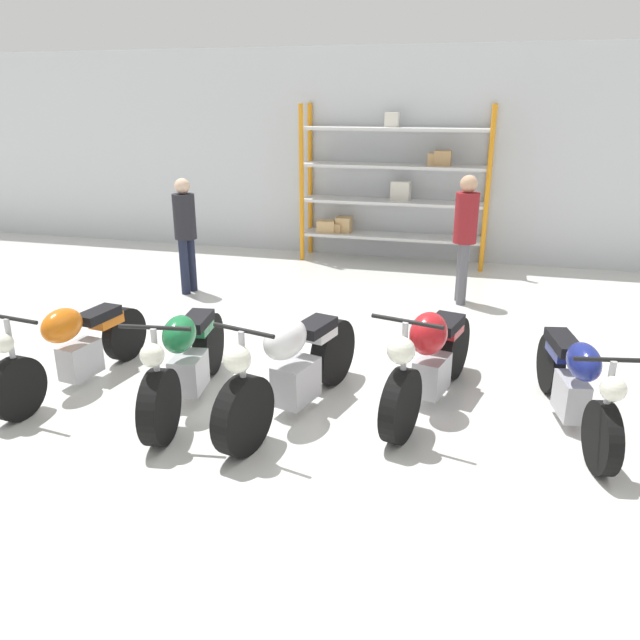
% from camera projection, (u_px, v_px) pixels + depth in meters
% --- Properties ---
extents(ground_plane, '(30.00, 30.00, 0.00)m').
position_uv_depth(ground_plane, '(309.00, 402.00, 5.99)').
color(ground_plane, silver).
extents(back_wall, '(30.00, 0.08, 3.60)m').
position_uv_depth(back_wall, '(403.00, 156.00, 10.85)').
color(back_wall, silver).
rests_on(back_wall, ground_plane).
extents(shelving_rack, '(3.22, 0.63, 2.67)m').
position_uv_depth(shelving_rack, '(391.00, 186.00, 10.72)').
color(shelving_rack, orange).
rests_on(shelving_rack, ground_plane).
extents(motorcycle_orange, '(0.64, 2.07, 0.97)m').
position_uv_depth(motorcycle_orange, '(74.00, 347.00, 6.19)').
color(motorcycle_orange, black).
rests_on(motorcycle_orange, ground_plane).
extents(motorcycle_green, '(0.62, 2.08, 1.03)m').
position_uv_depth(motorcycle_green, '(186.00, 361.00, 5.82)').
color(motorcycle_green, black).
rests_on(motorcycle_green, ground_plane).
extents(motorcycle_white, '(0.81, 2.18, 1.07)m').
position_uv_depth(motorcycle_white, '(292.00, 368.00, 5.61)').
color(motorcycle_white, black).
rests_on(motorcycle_white, ground_plane).
extents(motorcycle_red, '(0.79, 2.09, 1.08)m').
position_uv_depth(motorcycle_red, '(430.00, 359.00, 5.76)').
color(motorcycle_red, black).
rests_on(motorcycle_red, ground_plane).
extents(motorcycle_blue, '(0.65, 2.00, 0.94)m').
position_uv_depth(motorcycle_blue, '(575.00, 383.00, 5.42)').
color(motorcycle_blue, black).
rests_on(motorcycle_blue, ground_plane).
extents(person_browsing, '(0.37, 0.37, 1.69)m').
position_uv_depth(person_browsing, '(185.00, 227.00, 9.05)').
color(person_browsing, '#1E2338').
rests_on(person_browsing, ground_plane).
extents(person_near_rack, '(0.37, 0.37, 1.79)m').
position_uv_depth(person_near_rack, '(465.00, 229.00, 8.56)').
color(person_near_rack, '#595960').
rests_on(person_near_rack, ground_plane).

